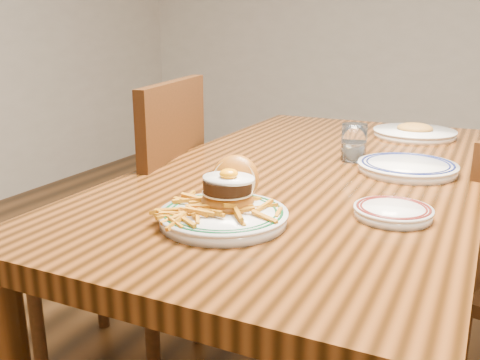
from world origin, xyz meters
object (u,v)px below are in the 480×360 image
at_px(chair_left, 139,224).
at_px(main_plate, 225,205).
at_px(table, 315,198).
at_px(side_plate, 393,211).

relative_size(chair_left, main_plate, 3.63).
height_order(table, side_plate, side_plate).
relative_size(main_plate, side_plate, 1.70).
xyz_separation_m(main_plate, side_plate, (0.30, 0.16, -0.02)).
height_order(table, chair_left, chair_left).
xyz_separation_m(table, side_plate, (0.26, -0.31, 0.10)).
bearing_deg(main_plate, table, 74.62).
height_order(main_plate, side_plate, main_plate).
relative_size(chair_left, side_plate, 6.16).
distance_m(chair_left, side_plate, 0.88).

